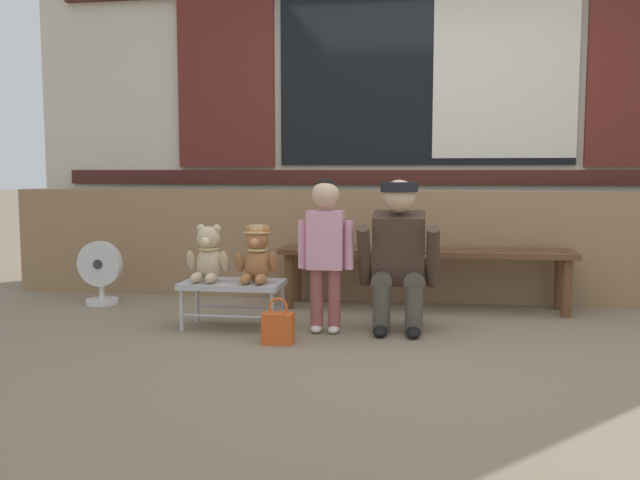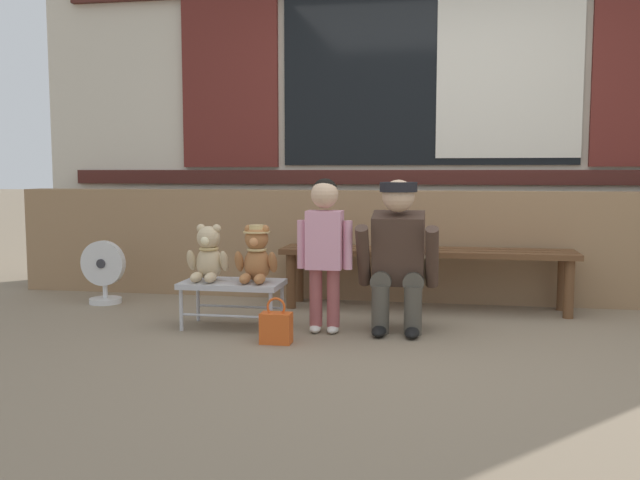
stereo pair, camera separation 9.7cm
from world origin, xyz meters
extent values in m
plane|color=#84725B|center=(0.00, 0.00, 0.00)|extent=(60.00, 60.00, 0.00)
cube|color=#997551|center=(0.00, 1.43, 0.42)|extent=(6.64, 0.25, 0.85)
cube|color=beige|center=(0.00, 1.95, 1.78)|extent=(6.78, 0.20, 3.56)
cube|color=#471E19|center=(0.00, 1.83, 0.95)|extent=(6.24, 0.04, 0.12)
cube|color=black|center=(0.00, 1.84, 1.75)|extent=(2.40, 0.03, 1.40)
cube|color=silver|center=(0.63, 1.82, 1.75)|extent=(1.13, 0.02, 1.29)
cube|color=maroon|center=(-1.68, 1.83, 1.75)|extent=(0.84, 0.05, 1.43)
cube|color=brown|center=(0.02, 0.92, 0.42)|extent=(2.10, 0.11, 0.04)
cube|color=brown|center=(0.02, 1.06, 0.42)|extent=(2.10, 0.11, 0.04)
cube|color=brown|center=(0.02, 1.20, 0.42)|extent=(2.10, 0.11, 0.04)
cylinder|color=brown|center=(-0.95, 0.92, 0.20)|extent=(0.07, 0.07, 0.40)
cylinder|color=brown|center=(-0.95, 1.20, 0.20)|extent=(0.07, 0.07, 0.40)
cylinder|color=brown|center=(0.99, 0.92, 0.20)|extent=(0.07, 0.07, 0.40)
cylinder|color=brown|center=(0.99, 1.20, 0.20)|extent=(0.07, 0.07, 0.40)
cube|color=#BCBCC1|center=(-1.18, 0.24, 0.28)|extent=(0.64, 0.36, 0.04)
cylinder|color=#BCBCC1|center=(-1.47, 0.09, 0.13)|extent=(0.02, 0.02, 0.26)
cylinder|color=#BCBCC1|center=(-1.47, 0.39, 0.13)|extent=(0.02, 0.02, 0.26)
cylinder|color=#BCBCC1|center=(-0.89, 0.09, 0.13)|extent=(0.02, 0.02, 0.26)
cylinder|color=#BCBCC1|center=(-0.89, 0.39, 0.13)|extent=(0.02, 0.02, 0.26)
cylinder|color=#BCBCC1|center=(-1.18, 0.09, 0.10)|extent=(0.58, 0.02, 0.02)
cylinder|color=#BCBCC1|center=(-1.18, 0.39, 0.10)|extent=(0.58, 0.02, 0.02)
ellipsoid|color=#CCB289|center=(-1.34, 0.26, 0.41)|extent=(0.17, 0.14, 0.22)
sphere|color=#CCB289|center=(-1.34, 0.25, 0.58)|extent=(0.15, 0.15, 0.15)
sphere|color=#FFEEBB|center=(-1.34, 0.20, 0.56)|extent=(0.06, 0.06, 0.06)
sphere|color=#CCB289|center=(-1.39, 0.26, 0.63)|extent=(0.06, 0.06, 0.06)
ellipsoid|color=#CCB289|center=(-1.45, 0.23, 0.43)|extent=(0.06, 0.11, 0.16)
ellipsoid|color=#CCB289|center=(-1.38, 0.15, 0.33)|extent=(0.06, 0.15, 0.06)
sphere|color=#CCB289|center=(-1.28, 0.26, 0.63)|extent=(0.06, 0.06, 0.06)
ellipsoid|color=#CCB289|center=(-1.23, 0.23, 0.43)|extent=(0.06, 0.11, 0.16)
ellipsoid|color=#CCB289|center=(-1.29, 0.15, 0.33)|extent=(0.06, 0.15, 0.06)
torus|color=#D6B775|center=(-1.34, 0.26, 0.51)|extent=(0.13, 0.13, 0.02)
ellipsoid|color=#A86B3D|center=(-1.02, 0.26, 0.41)|extent=(0.17, 0.14, 0.22)
sphere|color=#A86B3D|center=(-1.02, 0.25, 0.58)|extent=(0.15, 0.15, 0.15)
sphere|color=#E1955B|center=(-1.02, 0.20, 0.56)|extent=(0.06, 0.06, 0.06)
sphere|color=#A86B3D|center=(-1.07, 0.26, 0.63)|extent=(0.06, 0.06, 0.06)
ellipsoid|color=#A86B3D|center=(-1.13, 0.23, 0.43)|extent=(0.06, 0.11, 0.16)
ellipsoid|color=#A86B3D|center=(-1.06, 0.15, 0.33)|extent=(0.06, 0.15, 0.06)
sphere|color=#A86B3D|center=(-0.96, 0.26, 0.63)|extent=(0.06, 0.06, 0.06)
ellipsoid|color=#A86B3D|center=(-0.91, 0.23, 0.43)|extent=(0.06, 0.11, 0.16)
ellipsoid|color=#A86B3D|center=(-0.97, 0.15, 0.33)|extent=(0.06, 0.15, 0.06)
torus|color=#D6B775|center=(-1.02, 0.26, 0.51)|extent=(0.13, 0.13, 0.02)
cylinder|color=#D6B775|center=(-1.02, 0.26, 0.62)|extent=(0.17, 0.17, 0.01)
cylinder|color=#D6B775|center=(-1.02, 0.26, 0.64)|extent=(0.10, 0.10, 0.04)
cylinder|color=#994C4C|center=(-0.63, 0.21, 0.22)|extent=(0.08, 0.08, 0.36)
ellipsoid|color=silver|center=(-0.63, 0.19, 0.03)|extent=(0.07, 0.12, 0.05)
cylinder|color=#994C4C|center=(-0.52, 0.21, 0.22)|extent=(0.08, 0.08, 0.36)
ellipsoid|color=silver|center=(-0.52, 0.19, 0.03)|extent=(0.07, 0.12, 0.05)
cube|color=pink|center=(-0.57, 0.21, 0.58)|extent=(0.22, 0.15, 0.36)
cylinder|color=pink|center=(-0.72, 0.21, 0.55)|extent=(0.06, 0.06, 0.30)
cylinder|color=pink|center=(-0.43, 0.21, 0.55)|extent=(0.06, 0.06, 0.30)
sphere|color=#DBB28E|center=(-0.57, 0.21, 0.86)|extent=(0.17, 0.17, 0.17)
sphere|color=black|center=(-0.57, 0.23, 0.88)|extent=(0.16, 0.16, 0.16)
cylinder|color=#4C473D|center=(-0.23, 0.25, 0.15)|extent=(0.11, 0.11, 0.30)
cylinder|color=#4C473D|center=(-0.23, 0.39, 0.32)|extent=(0.13, 0.32, 0.13)
ellipsoid|color=black|center=(-0.23, 0.17, 0.03)|extent=(0.09, 0.20, 0.06)
cylinder|color=#4C473D|center=(-0.03, 0.25, 0.15)|extent=(0.11, 0.11, 0.30)
cylinder|color=#4C473D|center=(-0.03, 0.39, 0.32)|extent=(0.13, 0.32, 0.13)
ellipsoid|color=black|center=(-0.03, 0.17, 0.03)|extent=(0.09, 0.20, 0.06)
cube|color=#473328|center=(-0.13, 0.36, 0.52)|extent=(0.32, 0.30, 0.47)
cylinder|color=#473328|center=(-0.34, 0.26, 0.48)|extent=(0.08, 0.28, 0.40)
cylinder|color=#473328|center=(0.08, 0.26, 0.48)|extent=(0.08, 0.28, 0.40)
sphere|color=#DBB28E|center=(-0.13, 0.29, 0.85)|extent=(0.20, 0.20, 0.20)
cylinder|color=black|center=(-0.13, 0.29, 0.91)|extent=(0.23, 0.23, 0.06)
cube|color=brown|center=(0.06, 0.45, 0.38)|extent=(0.10, 0.22, 0.16)
cube|color=#DB561E|center=(-0.80, -0.11, 0.09)|extent=(0.18, 0.11, 0.18)
torus|color=#DB561E|center=(-0.80, -0.11, 0.22)|extent=(0.11, 0.01, 0.11)
cylinder|color=silver|center=(-2.38, 0.85, 0.02)|extent=(0.24, 0.24, 0.04)
cylinder|color=silver|center=(-2.38, 0.85, 0.09)|extent=(0.04, 0.04, 0.10)
cylinder|color=silver|center=(-2.38, 0.83, 0.31)|extent=(0.34, 0.06, 0.34)
cylinder|color=#333338|center=(-2.38, 0.83, 0.31)|extent=(0.07, 0.08, 0.07)
camera|label=1|loc=(0.07, -3.99, 1.01)|focal=38.94mm
camera|label=2|loc=(0.17, -3.97, 1.01)|focal=38.94mm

